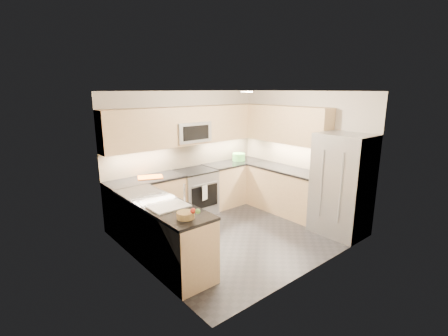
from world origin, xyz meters
TOP-DOWN VIEW (x-y plane):
  - floor at (0.00, 0.00)m, footprint 3.60×3.20m
  - ceiling at (0.00, 0.00)m, footprint 3.60×3.20m
  - wall_back at (0.00, 1.60)m, footprint 3.60×0.02m
  - wall_front at (0.00, -1.60)m, footprint 3.60×0.02m
  - wall_left at (-1.80, 0.00)m, footprint 0.02×3.20m
  - wall_right at (1.80, 0.00)m, footprint 0.02×3.20m
  - base_cab_back_left at (-1.09, 1.30)m, footprint 1.42×0.60m
  - base_cab_back_right at (1.09, 1.30)m, footprint 1.42×0.60m
  - base_cab_right at (1.50, 0.15)m, footprint 0.60×1.70m
  - base_cab_peninsula at (-1.50, 0.00)m, footprint 0.60×2.00m
  - countertop_back_left at (-1.09, 1.30)m, footprint 1.42×0.63m
  - countertop_back_right at (1.09, 1.30)m, footprint 1.42×0.63m
  - countertop_right at (1.50, 0.15)m, footprint 0.63×1.70m
  - countertop_peninsula at (-1.50, 0.00)m, footprint 0.63×2.00m
  - upper_cab_back at (0.00, 1.43)m, footprint 3.60×0.35m
  - upper_cab_right at (1.62, 0.28)m, footprint 0.35×1.95m
  - backsplash_back at (0.00, 1.60)m, footprint 3.60×0.01m
  - backsplash_right at (1.80, 0.45)m, footprint 0.01×2.30m
  - gas_range at (0.00, 1.28)m, footprint 0.76×0.65m
  - range_cooktop at (0.00, 1.28)m, footprint 0.76×0.65m
  - oven_door_glass at (0.00, 0.95)m, footprint 0.62×0.02m
  - oven_handle at (0.00, 0.93)m, footprint 0.60×0.02m
  - microwave at (0.00, 1.40)m, footprint 0.76×0.40m
  - microwave_door at (0.00, 1.20)m, footprint 0.60×0.01m
  - refrigerator at (1.45, -1.15)m, footprint 0.70×0.90m
  - fridge_handle_left at (1.08, -1.33)m, footprint 0.02×0.02m
  - fridge_handle_right at (1.08, -0.97)m, footprint 0.02×0.02m
  - sink_basin at (-1.50, -0.25)m, footprint 0.52×0.38m
  - faucet at (-1.24, -0.25)m, footprint 0.03×0.03m
  - utensil_bowl at (1.27, 1.35)m, footprint 0.38×0.38m
  - cutting_board at (-0.97, 1.32)m, footprint 0.54×0.47m
  - fruit_basket at (-1.54, -0.73)m, footprint 0.23×0.23m
  - fruit_apple at (-1.49, -0.83)m, footprint 0.07×0.07m
  - fruit_pear at (-1.46, -0.88)m, footprint 0.07×0.07m
  - dish_towel_check at (-0.03, 0.91)m, footprint 0.16×0.06m

SIDE VIEW (x-z plane):
  - floor at x=0.00m, z-range 0.00..0.00m
  - base_cab_back_left at x=-1.09m, z-range 0.00..0.90m
  - base_cab_back_right at x=1.09m, z-range 0.00..0.90m
  - base_cab_right at x=1.50m, z-range 0.00..0.90m
  - base_cab_peninsula at x=-1.50m, z-range 0.00..0.90m
  - oven_door_glass at x=0.00m, z-range 0.22..0.68m
  - gas_range at x=0.00m, z-range 0.00..0.91m
  - dish_towel_check at x=-0.03m, z-range 0.40..0.70m
  - oven_handle at x=0.00m, z-range 0.71..0.73m
  - sink_basin at x=-1.50m, z-range 0.80..0.96m
  - refrigerator at x=1.45m, z-range 0.00..1.80m
  - range_cooktop at x=0.00m, z-range 0.90..0.93m
  - countertop_back_left at x=-1.09m, z-range 0.90..0.94m
  - countertop_back_right at x=1.09m, z-range 0.90..0.94m
  - countertop_right at x=1.50m, z-range 0.90..0.94m
  - countertop_peninsula at x=-1.50m, z-range 0.90..0.94m
  - cutting_board at x=-0.97m, z-range 0.94..0.95m
  - fridge_handle_left at x=1.08m, z-range 0.35..1.55m
  - fridge_handle_right at x=1.08m, z-range 0.35..1.55m
  - fruit_basket at x=-1.54m, z-range 0.94..1.02m
  - utensil_bowl at x=1.27m, z-range 0.94..1.11m
  - fruit_apple at x=-1.49m, z-range 1.02..1.09m
  - fruit_pear at x=-1.46m, z-range 1.02..1.09m
  - faucet at x=-1.24m, z-range 0.94..1.22m
  - backsplash_back at x=0.00m, z-range 0.94..1.45m
  - backsplash_right at x=1.80m, z-range 0.94..1.45m
  - wall_back at x=0.00m, z-range 0.00..2.50m
  - wall_front at x=0.00m, z-range 0.00..2.50m
  - wall_left at x=-1.80m, z-range 0.00..2.50m
  - wall_right at x=1.80m, z-range 0.00..2.50m
  - microwave at x=0.00m, z-range 1.50..1.90m
  - microwave_door at x=0.00m, z-range 1.56..1.84m
  - upper_cab_back at x=0.00m, z-range 1.45..2.20m
  - upper_cab_right at x=1.62m, z-range 1.45..2.20m
  - ceiling at x=0.00m, z-range 2.49..2.51m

